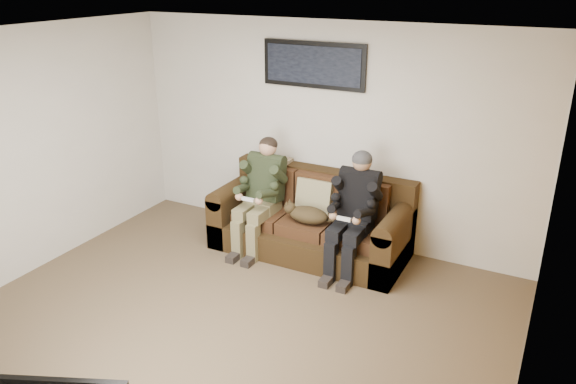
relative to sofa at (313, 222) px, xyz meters
The scene contains 13 objects.
floor 1.86m from the sofa, 91.18° to the right, with size 5.00×5.00×0.00m, color brown.
ceiling 2.90m from the sofa, 91.18° to the right, with size 5.00×5.00×0.00m, color silver.
wall_back 1.04m from the sofa, 95.14° to the left, with size 5.00×5.00×0.00m, color beige.
wall_left 3.27m from the sofa, 144.20° to the right, with size 4.50×4.50×0.00m, color beige.
wall_right 3.21m from the sofa, 36.62° to the right, with size 4.50×4.50×0.00m, color beige.
accent_wall_right 3.21m from the sofa, 36.73° to the right, with size 4.50×4.50×0.00m, color #A66610.
sofa is the anchor object (origin of this frame).
throw_pillow 0.31m from the sofa, 90.00° to the left, with size 0.43×0.12×0.41m, color #938960.
throw_blanket 0.93m from the sofa, 157.50° to the left, with size 0.46×0.22×0.08m, color tan.
person_left 0.72m from the sofa, 161.98° to the right, with size 0.51×0.87×1.30m.
person_right 0.72m from the sofa, 17.98° to the right, with size 0.51×0.86×1.31m.
cat 0.31m from the sofa, 81.54° to the right, with size 0.66×0.26×0.24m.
framed_poster 1.81m from the sofa, 117.39° to the left, with size 1.25×0.05×0.52m.
Camera 1 is at (2.52, -3.61, 3.10)m, focal length 35.00 mm.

